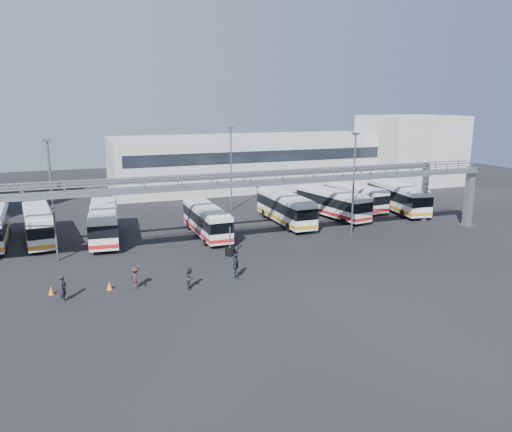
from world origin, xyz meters
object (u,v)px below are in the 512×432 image
object	(u,v)px
bus_6	(285,207)
light_pole_mid	(354,178)
bus_8	(355,196)
pedestrian_a	(63,288)
bus_2	(104,221)
cone_left	(109,285)
pedestrian_c	(135,278)
bus_7	(332,202)
tire_stack	(230,251)
bus_4	(207,220)
pedestrian_b	(190,278)
light_pole_back	(231,164)
cone_right	(51,290)
bus_9	(397,196)
bus_1	(38,224)
light_pole_left	(52,194)
pedestrian_d	(236,266)

from	to	relation	value
bus_6	light_pole_mid	bearing A→B (deg)	-53.20
bus_8	pedestrian_a	distance (m)	38.95
bus_2	cone_left	bearing A→B (deg)	-88.03
pedestrian_c	bus_7	bearing A→B (deg)	-87.53
pedestrian_c	cone_left	world-z (taller)	pedestrian_c
pedestrian_a	tire_stack	size ratio (longest dim) A/B	0.72
bus_4	bus_6	distance (m)	9.68
pedestrian_b	light_pole_back	bearing A→B (deg)	-8.79
bus_4	cone_right	distance (m)	18.23
light_pole_mid	bus_9	world-z (taller)	light_pole_mid
bus_6	pedestrian_a	size ratio (longest dim) A/B	5.97
bus_6	pedestrian_b	world-z (taller)	bus_6
bus_2	cone_right	bearing A→B (deg)	-104.05
light_pole_mid	bus_1	size ratio (longest dim) A/B	0.96
pedestrian_b	pedestrian_c	bearing A→B (deg)	85.34
bus_9	pedestrian_c	world-z (taller)	bus_9
bus_1	bus_8	xyz separation A→B (m)	(36.25, 2.22, -0.04)
bus_1	pedestrian_a	bearing A→B (deg)	-88.14
light_pole_left	bus_2	world-z (taller)	light_pole_left
bus_7	pedestrian_d	bearing A→B (deg)	-148.25
pedestrian_d	tire_stack	world-z (taller)	tire_stack
light_pole_mid	bus_6	world-z (taller)	light_pole_mid
light_pole_back	bus_1	xyz separation A→B (m)	(-21.66, -7.03, -3.97)
bus_1	tire_stack	world-z (taller)	bus_1
light_pole_left	cone_left	bearing A→B (deg)	-67.45
light_pole_back	bus_2	size ratio (longest dim) A/B	0.91
bus_4	cone_left	distance (m)	15.72
bus_4	pedestrian_b	xyz separation A→B (m)	(-4.90, -13.49, -0.91)
light_pole_back	bus_8	bearing A→B (deg)	-18.23
light_pole_left	light_pole_mid	size ratio (longest dim) A/B	1.00
bus_6	pedestrian_a	bearing A→B (deg)	-146.73
pedestrian_b	cone_right	distance (m)	9.65
bus_6	bus_9	distance (m)	15.41
pedestrian_a	pedestrian_b	world-z (taller)	pedestrian_a
light_pole_left	tire_stack	world-z (taller)	light_pole_left
bus_8	pedestrian_b	size ratio (longest dim) A/B	6.66
bus_6	pedestrian_c	bearing A→B (deg)	-141.58
bus_9	light_pole_back	bearing A→B (deg)	164.85
bus_4	cone_right	bearing A→B (deg)	-142.50
bus_1	bus_6	world-z (taller)	bus_6
light_pole_left	bus_2	distance (m)	7.87
pedestrian_b	cone_right	world-z (taller)	pedestrian_b
light_pole_mid	bus_4	size ratio (longest dim) A/B	1.01
light_pole_mid	bus_2	bearing A→B (deg)	164.96
bus_2	pedestrian_b	bearing A→B (deg)	-68.06
bus_6	light_pole_left	bearing A→B (deg)	-166.94
bus_8	bus_7	bearing A→B (deg)	-154.20
bus_8	tire_stack	bearing A→B (deg)	-153.85
bus_1	pedestrian_d	xyz separation A→B (m)	(14.40, -16.37, -0.77)
cone_right	pedestrian_c	bearing A→B (deg)	-8.71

